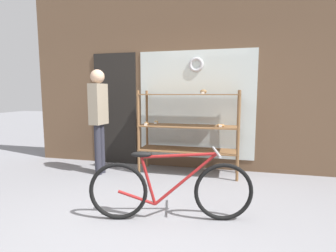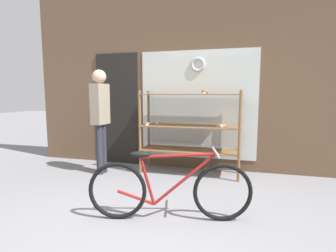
% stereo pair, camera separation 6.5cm
% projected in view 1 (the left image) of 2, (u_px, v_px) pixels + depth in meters
% --- Properties ---
extents(ground_plane, '(30.00, 30.00, 0.00)m').
position_uv_depth(ground_plane, '(136.00, 239.00, 2.45)').
color(ground_plane, gray).
extents(storefront_facade, '(6.00, 0.13, 3.93)m').
position_uv_depth(storefront_facade, '(184.00, 62.00, 4.65)').
color(storefront_facade, brown).
rests_on(storefront_facade, ground_plane).
extents(display_case, '(1.66, 0.49, 1.42)m').
position_uv_depth(display_case, '(189.00, 125.00, 4.38)').
color(display_case, brown).
rests_on(display_case, ground_plane).
extents(bicycle, '(1.72, 0.55, 0.76)m').
position_uv_depth(bicycle, '(170.00, 189.00, 2.78)').
color(bicycle, black).
rests_on(bicycle, ground_plane).
extents(pedestrian, '(0.23, 0.33, 1.74)m').
position_uv_depth(pedestrian, '(99.00, 113.00, 4.33)').
color(pedestrian, '#282833').
rests_on(pedestrian, ground_plane).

